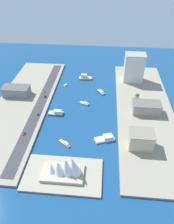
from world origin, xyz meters
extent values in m
plane|color=navy|center=(0.00, 0.00, 0.00)|extent=(440.00, 440.00, 0.00)
cube|color=#9E937F|center=(-79.54, 0.00, 1.22)|extent=(70.00, 240.00, 2.43)
cube|color=#9E937F|center=(79.54, 0.00, 1.22)|extent=(70.00, 240.00, 2.43)
cube|color=#A89E89|center=(6.90, 103.61, 1.00)|extent=(71.30, 39.72, 2.00)
cube|color=#38383D|center=(55.63, 0.00, 2.51)|extent=(12.93, 228.00, 0.15)
cube|color=white|center=(31.69, -51.83, 0.56)|extent=(4.84, 8.55, 1.13)
cone|color=white|center=(30.42, -56.02, 0.56)|extent=(1.26, 1.26, 1.01)
cube|color=white|center=(32.02, -50.72, 1.79)|extent=(2.76, 4.03, 1.33)
cube|color=beige|center=(31.69, -51.83, 1.18)|extent=(4.65, 8.21, 0.10)
cylinder|color=silver|center=(31.57, -52.22, 6.34)|extent=(0.24, 0.24, 10.42)
cube|color=#999EA3|center=(-1.56, -7.97, 0.80)|extent=(13.36, 9.30, 1.59)
cone|color=#999EA3|center=(4.58, -10.72, 0.80)|extent=(1.89, 1.89, 1.43)
cube|color=white|center=(-3.52, -7.10, 2.39)|extent=(5.76, 4.67, 1.61)
cube|color=beige|center=(-1.56, -7.97, 1.64)|extent=(12.83, 8.93, 0.10)
cube|color=yellow|center=(3.54, -75.04, 1.40)|extent=(20.30, 8.88, 2.79)
cone|color=yellow|center=(-7.16, -75.61, 1.40)|extent=(2.64, 2.64, 2.51)
cube|color=white|center=(5.56, -74.94, 5.51)|extent=(9.55, 5.39, 5.43)
cube|color=beige|center=(3.54, -75.04, 2.84)|extent=(19.49, 8.52, 0.10)
cube|color=#2D8C4C|center=(31.73, 16.74, 1.09)|extent=(18.91, 8.07, 2.17)
cone|color=#2D8C4C|center=(41.66, 16.43, 1.09)|extent=(2.01, 2.01, 1.95)
cube|color=white|center=(29.15, 16.82, 4.13)|extent=(9.49, 5.05, 3.92)
cube|color=beige|center=(31.73, 16.74, 2.22)|extent=(18.16, 7.75, 0.10)
cube|color=silver|center=(-29.90, 55.64, 1.16)|extent=(22.80, 15.05, 2.33)
cone|color=silver|center=(-19.32, 59.36, 1.16)|extent=(2.67, 2.67, 2.10)
cube|color=white|center=(-33.32, 54.44, 3.99)|extent=(11.40, 9.83, 3.32)
cube|color=beige|center=(-29.90, 55.64, 2.38)|extent=(21.89, 14.45, 0.10)
cube|color=red|center=(12.07, 65.47, 0.65)|extent=(14.15, 12.05, 1.30)
cone|color=red|center=(18.36, 60.61, 0.65)|extent=(1.65, 1.65, 1.17)
cube|color=white|center=(10.17, 66.93, 2.45)|extent=(6.16, 5.63, 2.28)
cube|color=beige|center=(12.07, 65.47, 1.35)|extent=(13.59, 11.57, 0.10)
cube|color=#1E284C|center=(-22.23, -37.56, 0.75)|extent=(12.75, 14.23, 1.50)
cone|color=#1E284C|center=(-17.48, -43.48, 0.75)|extent=(1.90, 1.90, 1.35)
cube|color=white|center=(-22.75, -36.90, 2.51)|extent=(7.16, 7.58, 2.01)
cube|color=beige|center=(-22.23, -37.56, 1.55)|extent=(12.24, 13.66, 0.10)
cube|color=silver|center=(-69.44, -74.21, 23.10)|extent=(28.51, 19.53, 41.33)
cube|color=#9D9992|center=(-69.44, -74.21, 44.16)|extent=(29.65, 20.31, 0.80)
cube|color=gray|center=(-79.64, 5.15, 8.80)|extent=(33.08, 18.00, 12.74)
cube|color=slate|center=(-79.64, 5.15, 15.57)|extent=(34.40, 18.72, 0.80)
cube|color=gray|center=(93.79, -18.32, 8.26)|extent=(35.29, 18.47, 11.66)
cube|color=#59595C|center=(93.79, -18.32, 14.50)|extent=(36.70, 19.21, 0.80)
cube|color=#C6B793|center=(-66.25, 63.02, 11.36)|extent=(23.99, 17.95, 17.85)
cube|color=gray|center=(-66.25, 63.02, 20.68)|extent=(24.95, 18.67, 0.80)
cylinder|color=black|center=(56.89, -25.75, 2.90)|extent=(0.26, 0.64, 0.64)
cylinder|color=black|center=(58.49, -25.77, 2.90)|extent=(0.26, 0.64, 0.64)
cylinder|color=black|center=(56.84, -28.76, 2.90)|extent=(0.26, 0.64, 0.64)
cylinder|color=black|center=(58.45, -28.78, 2.90)|extent=(0.26, 0.64, 0.64)
cube|color=yellow|center=(57.67, -27.26, 3.17)|extent=(1.87, 4.33, 0.73)
cube|color=#262D38|center=(57.66, -27.48, 3.81)|extent=(1.62, 2.43, 0.56)
cylinder|color=black|center=(54.19, -17.72, 2.90)|extent=(0.27, 0.65, 0.64)
cylinder|color=black|center=(52.54, -17.77, 2.90)|extent=(0.27, 0.65, 0.64)
cylinder|color=black|center=(54.08, -14.28, 2.90)|extent=(0.27, 0.65, 0.64)
cylinder|color=black|center=(52.42, -14.33, 2.90)|extent=(0.27, 0.65, 0.64)
cube|color=black|center=(53.31, -16.03, 3.24)|extent=(2.02, 4.98, 0.87)
cube|color=#262D38|center=(53.30, -15.78, 3.96)|extent=(1.72, 2.81, 0.58)
cylinder|color=black|center=(57.42, 58.97, 2.90)|extent=(0.25, 0.64, 0.64)
cylinder|color=black|center=(59.18, 58.98, 2.90)|extent=(0.25, 0.64, 0.64)
cylinder|color=black|center=(57.44, 55.72, 2.90)|extent=(0.25, 0.64, 0.64)
cylinder|color=black|center=(59.20, 55.73, 2.90)|extent=(0.25, 0.64, 0.64)
cube|color=red|center=(58.31, 57.35, 3.19)|extent=(2.00, 4.66, 0.78)
cube|color=#262D38|center=(58.31, 57.11, 3.90)|extent=(1.75, 2.61, 0.64)
cylinder|color=black|center=(53.24, 21.52, 2.90)|extent=(0.26, 0.64, 0.64)
cylinder|color=black|center=(51.73, 21.55, 2.90)|extent=(0.26, 0.64, 0.64)
cylinder|color=black|center=(53.29, 24.55, 2.90)|extent=(0.26, 0.64, 0.64)
cylinder|color=black|center=(51.79, 24.58, 2.90)|extent=(0.26, 0.64, 0.64)
cube|color=blue|center=(52.51, 23.05, 3.24)|extent=(1.78, 4.36, 0.88)
cube|color=#262D38|center=(52.52, 23.27, 4.00)|extent=(1.54, 2.45, 0.64)
cylinder|color=black|center=(47.96, 25.43, 5.18)|extent=(0.18, 0.18, 5.50)
cube|color=black|center=(47.96, 25.43, 8.43)|extent=(0.36, 0.36, 1.00)
sphere|color=red|center=(47.96, 25.43, 8.78)|extent=(0.24, 0.24, 0.24)
sphere|color=yellow|center=(47.96, 25.43, 8.43)|extent=(0.24, 0.24, 0.24)
sphere|color=green|center=(47.96, 25.43, 8.08)|extent=(0.24, 0.24, 0.24)
cube|color=#BCAD93|center=(6.90, 103.61, 3.50)|extent=(38.26, 21.41, 3.00)
cone|color=white|center=(-3.92, 103.61, 14.88)|extent=(13.36, 10.04, 21.22)
cone|color=white|center=(2.50, 103.61, 13.62)|extent=(13.41, 11.48, 18.45)
cone|color=white|center=(9.91, 103.61, 11.32)|extent=(13.68, 12.34, 13.95)
cone|color=white|center=(16.06, 103.61, 9.71)|extent=(9.27, 8.31, 10.26)
cylinder|color=brown|center=(-71.54, -22.89, 4.33)|extent=(0.50, 0.50, 3.80)
sphere|color=#2D7233|center=(-71.54, -22.89, 8.40)|extent=(5.44, 5.44, 5.44)
cylinder|color=brown|center=(-69.37, -13.32, 4.39)|extent=(0.50, 0.50, 3.92)
sphere|color=#2D7233|center=(-69.37, -13.32, 9.05)|extent=(6.76, 6.76, 6.76)
camera|label=1|loc=(-25.23, 213.72, 162.66)|focal=33.17mm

